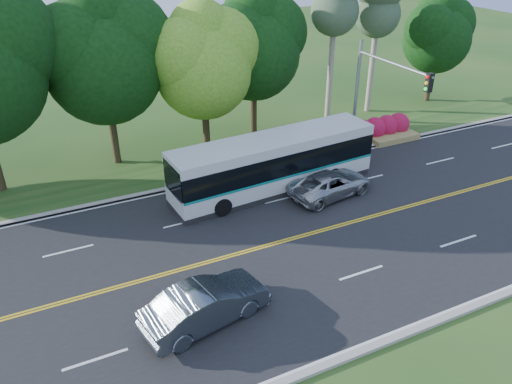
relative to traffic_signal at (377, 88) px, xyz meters
name	(u,v)px	position (x,y,z in m)	size (l,w,h in m)	color
ground	(326,229)	(-6.49, -5.40, -4.67)	(120.00, 120.00, 0.00)	#1F4818
road	(327,229)	(-6.49, -5.40, -4.66)	(60.00, 14.00, 0.02)	black
curb_north	(262,169)	(-6.49, 1.75, -4.60)	(60.00, 0.30, 0.15)	#9F9A90
curb_south	(432,324)	(-6.49, -12.55, -4.60)	(60.00, 0.30, 0.15)	#9F9A90
grass_verge	(249,157)	(-6.49, 3.60, -4.62)	(60.00, 4.00, 0.10)	#1F4818
lane_markings	(325,229)	(-6.59, -5.40, -4.65)	(57.60, 13.82, 0.00)	gold
tree_row	(143,47)	(-11.65, 6.73, 2.06)	(44.70, 9.10, 13.84)	black
bougainvillea_hedge	(353,133)	(0.69, 2.75, -3.95)	(9.50, 2.25, 1.50)	maroon
traffic_signal	(377,88)	(0.00, 0.00, 0.00)	(0.42, 6.10, 7.00)	gray
transit_bus	(274,164)	(-6.94, -0.63, -3.15)	(11.74, 3.38, 3.03)	silver
sedan	(206,304)	(-13.92, -8.79, -3.85)	(1.69, 4.85, 1.60)	#545D65
suv	(330,184)	(-4.48, -2.56, -3.99)	(2.20, 4.77, 1.32)	#AEB1B2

